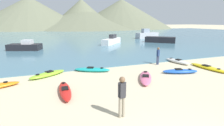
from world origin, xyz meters
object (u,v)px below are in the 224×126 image
at_px(kayak_on_sand_7, 48,74).
at_px(moored_boat_0, 160,40).
at_px(kayak_on_sand_6, 92,70).
at_px(moored_boat_1, 147,35).
at_px(kayak_on_sand_4, 65,90).
at_px(person_near_foreground, 122,94).
at_px(moored_boat_2, 112,41).
at_px(person_near_waterline, 158,55).
at_px(kayak_on_sand_5, 177,61).
at_px(kayak_on_sand_3, 180,71).
at_px(moored_boat_3, 25,46).
at_px(kayak_on_sand_1, 146,77).
at_px(kayak_on_sand_2, 208,68).

bearing_deg(kayak_on_sand_7, moored_boat_0, 35.45).
height_order(kayak_on_sand_6, moored_boat_0, moored_boat_0).
xyz_separation_m(kayak_on_sand_6, moored_boat_1, (19.37, 22.73, 0.69)).
height_order(kayak_on_sand_4, moored_boat_1, moored_boat_1).
xyz_separation_m(person_near_foreground, moored_boat_2, (8.30, 22.71, -0.37)).
distance_m(person_near_waterline, moored_boat_1, 26.18).
xyz_separation_m(moored_boat_0, moored_boat_2, (-9.43, 1.08, 0.06)).
distance_m(kayak_on_sand_5, moored_boat_2, 15.71).
height_order(kayak_on_sand_3, kayak_on_sand_4, kayak_on_sand_4).
bearing_deg(kayak_on_sand_3, moored_boat_2, 85.42).
bearing_deg(kayak_on_sand_7, moored_boat_2, 54.83).
xyz_separation_m(kayak_on_sand_4, kayak_on_sand_7, (-0.81, 3.67, -0.01)).
xyz_separation_m(kayak_on_sand_3, moored_boat_1, (13.17, 25.66, 0.69)).
bearing_deg(moored_boat_3, kayak_on_sand_4, -78.89).
bearing_deg(kayak_on_sand_5, kayak_on_sand_1, -150.06).
relative_size(moored_boat_0, moored_boat_3, 1.17).
relative_size(kayak_on_sand_1, kayak_on_sand_7, 1.12).
xyz_separation_m(kayak_on_sand_3, kayak_on_sand_7, (-9.53, 2.90, -0.01)).
bearing_deg(kayak_on_sand_5, kayak_on_sand_6, 179.51).
relative_size(kayak_on_sand_1, person_near_foreground, 1.77).
bearing_deg(moored_boat_0, person_near_waterline, -126.89).
bearing_deg(kayak_on_sand_5, kayak_on_sand_4, -161.71).
relative_size(kayak_on_sand_3, kayak_on_sand_4, 0.97).
distance_m(kayak_on_sand_1, kayak_on_sand_2, 6.35).
relative_size(kayak_on_sand_5, person_near_foreground, 1.62).
distance_m(person_near_waterline, moored_boat_0, 18.08).
bearing_deg(kayak_on_sand_7, person_near_waterline, 0.58).
height_order(kayak_on_sand_2, kayak_on_sand_6, kayak_on_sand_6).
distance_m(kayak_on_sand_2, moored_boat_2, 18.49).
height_order(kayak_on_sand_6, moored_boat_3, moored_boat_3).
bearing_deg(moored_boat_3, person_near_waterline, -47.97).
bearing_deg(kayak_on_sand_3, kayak_on_sand_1, -174.48).
xyz_separation_m(moored_boat_2, moored_boat_3, (-13.60, -2.02, -0.08)).
distance_m(kayak_on_sand_6, person_near_waterline, 6.30).
bearing_deg(kayak_on_sand_5, moored_boat_1, 64.36).
distance_m(person_near_foreground, moored_boat_0, 27.97).
xyz_separation_m(moored_boat_0, moored_boat_1, (2.26, 8.20, 0.27)).
height_order(kayak_on_sand_3, moored_boat_3, moored_boat_3).
bearing_deg(kayak_on_sand_1, moored_boat_2, 75.84).
distance_m(kayak_on_sand_4, kayak_on_sand_6, 4.48).
relative_size(kayak_on_sand_5, person_near_waterline, 1.77).
height_order(kayak_on_sand_2, moored_boat_1, moored_boat_1).
distance_m(kayak_on_sand_2, person_near_waterline, 4.23).
relative_size(person_near_foreground, moored_boat_3, 0.38).
height_order(kayak_on_sand_1, moored_boat_3, moored_boat_3).
distance_m(person_near_foreground, moored_boat_3, 21.36).
height_order(kayak_on_sand_2, moored_boat_3, moored_boat_3).
relative_size(moored_boat_2, moored_boat_3, 1.11).
bearing_deg(moored_boat_1, person_near_foreground, -123.82).
bearing_deg(kayak_on_sand_4, kayak_on_sand_1, 4.75).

